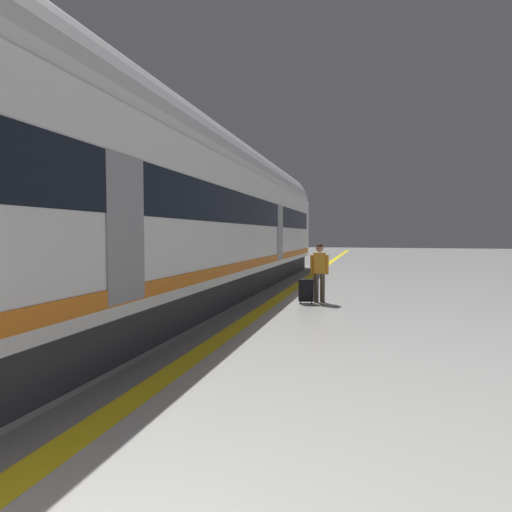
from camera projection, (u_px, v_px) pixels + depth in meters
name	position (u px, v px, depth m)	size (l,w,h in m)	color
safety_line_strip	(266.00, 306.00, 10.71)	(0.36, 80.00, 0.01)	yellow
tactile_edge_band	(253.00, 306.00, 10.80)	(0.67, 80.00, 0.01)	slate
high_speed_train	(176.00, 207.00, 10.53)	(2.94, 29.75, 4.97)	#38383D
passenger_near	(320.00, 268.00, 11.35)	(0.48, 0.25, 1.58)	brown
suitcase_near	(306.00, 290.00, 11.19)	(0.42, 0.32, 0.65)	black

